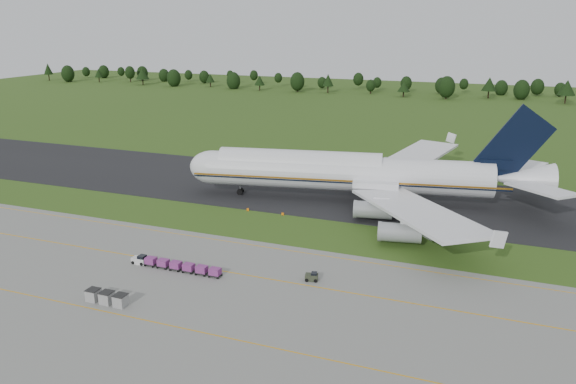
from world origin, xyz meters
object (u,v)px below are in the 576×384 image
at_px(aircraft, 354,173).
at_px(uld_row, 107,298).
at_px(utility_cart, 312,277).
at_px(edge_markers, 265,212).
at_px(baggage_train, 174,265).

bearing_deg(aircraft, uld_row, -109.04).
relative_size(aircraft, utility_cart, 37.53).
bearing_deg(edge_markers, utility_cart, -54.30).
bearing_deg(uld_row, aircraft, 70.96).
bearing_deg(edge_markers, aircraft, 45.00).
relative_size(aircraft, uld_row, 12.50).
height_order(aircraft, utility_cart, aircraft).
relative_size(uld_row, edge_markers, 0.77).
distance_m(aircraft, uld_row, 64.48).
xyz_separation_m(baggage_train, edge_markers, (2.66, 31.82, -0.58)).
xyz_separation_m(baggage_train, uld_row, (-2.92, -13.52, 0.11)).
relative_size(baggage_train, uld_row, 2.52).
height_order(baggage_train, edge_markers, baggage_train).
bearing_deg(utility_cart, baggage_train, -169.42).
height_order(aircraft, edge_markers, aircraft).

